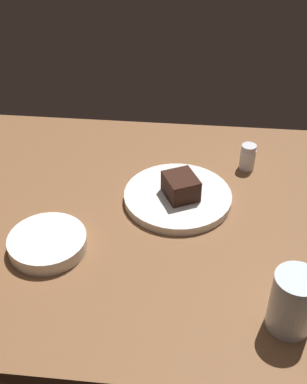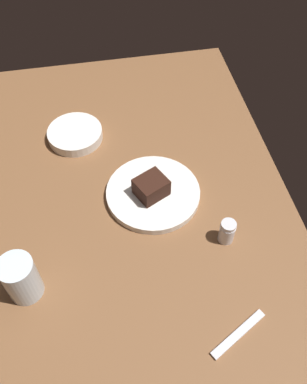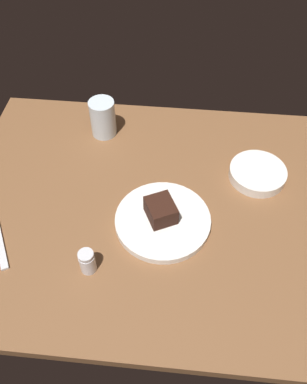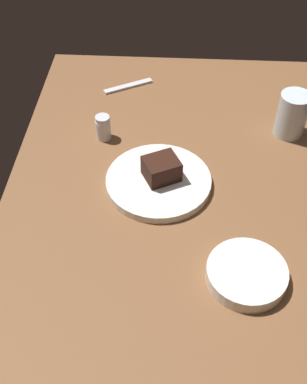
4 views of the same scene
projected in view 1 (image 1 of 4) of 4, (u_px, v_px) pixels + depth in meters
dining_table at (164, 220)px, 110.53cm from camera, size 120.00×84.00×3.00cm
dessert_plate at (178, 197)px, 113.39cm from camera, size 25.00×25.00×1.98cm
chocolate_cake_slice at (181, 186)px, 110.68cm from camera, size 9.53×9.99×5.17cm
salt_shaker at (248, 157)px, 122.63cm from camera, size 3.90×3.90×6.74cm
water_glass at (293, 302)px, 82.24cm from camera, size 7.84×7.84×11.87cm
side_bowl at (48, 243)px, 100.26cm from camera, size 16.17×16.17×3.04cm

